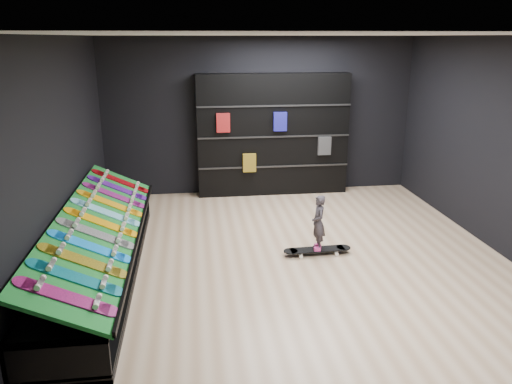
{
  "coord_description": "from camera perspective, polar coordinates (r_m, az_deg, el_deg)",
  "views": [
    {
      "loc": [
        -1.32,
        -6.08,
        2.97
      ],
      "look_at": [
        -0.5,
        0.2,
        1.0
      ],
      "focal_mm": 35.0,
      "sensor_mm": 36.0,
      "label": 1
    }
  ],
  "objects": [
    {
      "name": "floor",
      "position": [
        6.9,
        4.38,
        -8.29
      ],
      "size": [
        6.0,
        7.0,
        0.01
      ],
      "primitive_type": "cube",
      "color": "tan",
      "rests_on": "ground"
    },
    {
      "name": "ceiling",
      "position": [
        6.23,
        5.04,
        17.48
      ],
      "size": [
        6.0,
        7.0,
        0.01
      ],
      "primitive_type": "cube",
      "color": "white",
      "rests_on": "ground"
    },
    {
      "name": "wall_back",
      "position": [
        9.79,
        0.41,
        8.63
      ],
      "size": [
        6.0,
        0.02,
        3.0
      ],
      "primitive_type": "cube",
      "color": "black",
      "rests_on": "ground"
    },
    {
      "name": "wall_front",
      "position": [
        3.25,
        17.73,
        -10.49
      ],
      "size": [
        6.0,
        0.02,
        3.0
      ],
      "primitive_type": "cube",
      "color": "black",
      "rests_on": "ground"
    },
    {
      "name": "wall_left",
      "position": [
        6.48,
        -22.27,
        2.85
      ],
      "size": [
        0.02,
        7.0,
        3.0
      ],
      "primitive_type": "cube",
      "color": "black",
      "rests_on": "ground"
    },
    {
      "name": "display_rack",
      "position": [
        6.78,
        -17.37,
        -7.24
      ],
      "size": [
        0.9,
        4.5,
        0.5
      ],
      "primitive_type": null,
      "color": "black",
      "rests_on": "ground"
    },
    {
      "name": "turf_ramp",
      "position": [
        6.6,
        -17.3,
        -3.57
      ],
      "size": [
        0.92,
        4.5,
        0.46
      ],
      "primitive_type": "cube",
      "rotation": [
        0.0,
        0.44,
        0.0
      ],
      "color": "#0E5C1C",
      "rests_on": "display_rack"
    },
    {
      "name": "back_shelving",
      "position": [
        9.7,
        1.94,
        6.54
      ],
      "size": [
        2.91,
        0.34,
        2.33
      ],
      "primitive_type": "cube",
      "color": "black",
      "rests_on": "ground"
    },
    {
      "name": "floor_skateboard",
      "position": [
        7.22,
        7.01,
        -6.75
      ],
      "size": [
        0.99,
        0.26,
        0.09
      ],
      "primitive_type": null,
      "rotation": [
        0.0,
        0.0,
        0.04
      ],
      "color": "black",
      "rests_on": "ground"
    },
    {
      "name": "child",
      "position": [
        7.11,
        7.09,
        -4.68
      ],
      "size": [
        0.13,
        0.18,
        0.48
      ],
      "primitive_type": "imported",
      "rotation": [
        0.0,
        0.0,
        -1.58
      ],
      "color": "black",
      "rests_on": "floor_skateboard"
    },
    {
      "name": "display_board_0",
      "position": [
        4.88,
        -20.77,
        -11.14
      ],
      "size": [
        0.93,
        0.22,
        0.5
      ],
      "primitive_type": null,
      "rotation": [
        0.0,
        0.44,
        0.0
      ],
      "color": "#E5198C",
      "rests_on": "turf_ramp"
    },
    {
      "name": "display_board_1",
      "position": [
        5.21,
        -19.86,
        -9.18
      ],
      "size": [
        0.93,
        0.22,
        0.5
      ],
      "primitive_type": null,
      "rotation": [
        0.0,
        0.44,
        0.0
      ],
      "color": "#0C8C99",
      "rests_on": "turf_ramp"
    },
    {
      "name": "display_board_2",
      "position": [
        5.55,
        -19.07,
        -7.46
      ],
      "size": [
        0.93,
        0.22,
        0.5
      ],
      "primitive_type": null,
      "rotation": [
        0.0,
        0.44,
        0.0
      ],
      "color": "yellow",
      "rests_on": "turf_ramp"
    },
    {
      "name": "display_board_3",
      "position": [
        5.89,
        -18.37,
        -5.93
      ],
      "size": [
        0.93,
        0.22,
        0.5
      ],
      "primitive_type": null,
      "rotation": [
        0.0,
        0.44,
        0.0
      ],
      "color": "blue",
      "rests_on": "turf_ramp"
    },
    {
      "name": "display_board_4",
      "position": [
        6.24,
        -17.76,
        -4.57
      ],
      "size": [
        0.93,
        0.22,
        0.5
      ],
      "primitive_type": null,
      "rotation": [
        0.0,
        0.44,
        0.0
      ],
      "color": "black",
      "rests_on": "turf_ramp"
    },
    {
      "name": "display_board_5",
      "position": [
        6.59,
        -17.21,
        -3.35
      ],
      "size": [
        0.93,
        0.22,
        0.5
      ],
      "primitive_type": null,
      "rotation": [
        0.0,
        0.44,
        0.0
      ],
      "color": "yellow",
      "rests_on": "turf_ramp"
    },
    {
      "name": "display_board_6",
      "position": [
        6.94,
        -16.72,
        -2.25
      ],
      "size": [
        0.93,
        0.22,
        0.5
      ],
      "primitive_type": null,
      "rotation": [
        0.0,
        0.44,
        0.0
      ],
      "color": "#0CB2E5",
      "rests_on": "turf_ramp"
    },
    {
      "name": "display_board_7",
      "position": [
        7.29,
        -16.27,
        -1.27
      ],
      "size": [
        0.93,
        0.22,
        0.5
      ],
      "primitive_type": null,
      "rotation": [
        0.0,
        0.44,
        0.0
      ],
      "color": "orange",
      "rests_on": "turf_ramp"
    },
    {
      "name": "display_board_8",
      "position": [
        7.65,
        -15.87,
        -0.37
      ],
      "size": [
        0.93,
        0.22,
        0.5
      ],
      "primitive_type": null,
      "rotation": [
        0.0,
        0.44,
        0.0
      ],
      "color": "#2626BF",
      "rests_on": "turf_ramp"
    },
    {
      "name": "display_board_9",
      "position": [
        8.01,
        -15.5,
        0.45
      ],
      "size": [
        0.93,
        0.22,
        0.5
      ],
      "primitive_type": null,
      "rotation": [
        0.0,
        0.44,
        0.0
      ],
      "color": "purple",
      "rests_on": "turf_ramp"
    },
    {
      "name": "display_board_10",
      "position": [
        8.37,
        -15.17,
        1.19
      ],
      "size": [
        0.93,
        0.22,
        0.5
      ],
      "primitive_type": null,
      "rotation": [
        0.0,
        0.44,
        0.0
      ],
      "color": "red",
      "rests_on": "turf_ramp"
    }
  ]
}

